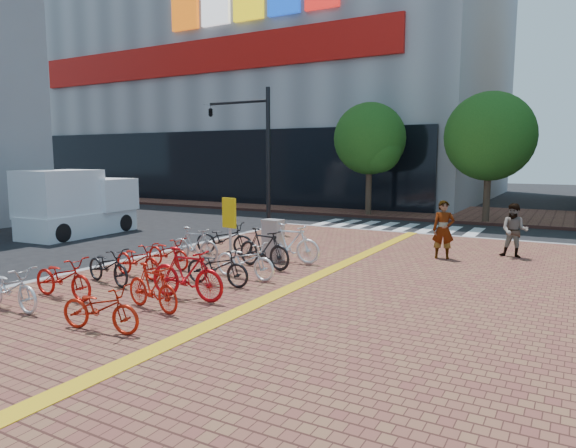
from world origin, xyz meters
The scene contains 28 objects.
ground centered at (0.00, 0.00, 0.00)m, with size 120.00×120.00×0.00m, color black.
sidewalk centered at (3.00, -5.00, 0.07)m, with size 14.00×34.00×0.15m, color brown.
tactile_strip centered at (2.00, -5.00, 0.16)m, with size 0.40×34.00×0.01m, color gold.
kerb_north centered at (3.00, 12.00, 0.08)m, with size 14.00×0.25×0.15m, color gray.
far_sidewalk centered at (0.00, 21.00, 0.07)m, with size 70.00×8.00×0.15m, color brown.
department_store centered at (-15.99, 31.95, 13.98)m, with size 36.00×24.27×28.00m.
crosswalk centered at (0.50, 14.00, 0.01)m, with size 7.50×4.00×0.01m.
street_trees centered at (5.04, 17.45, 4.10)m, with size 16.20×4.60×6.35m.
bike_0 centered at (-2.10, -2.57, 0.60)m, with size 0.60×1.73×0.91m, color silver.
bike_1 centered at (-1.92, -1.48, 0.62)m, with size 0.62×1.78×0.94m, color #B3130C.
bike_2 centered at (-2.10, -0.08, 0.60)m, with size 0.60×1.72×0.90m, color black.
bike_3 centered at (-1.98, 0.78, 0.61)m, with size 0.61×1.75×0.92m, color red.
bike_4 centered at (-2.07, 2.00, 0.59)m, with size 0.58×1.66×0.87m, color #A7120B.
bike_5 centered at (-2.02, 3.08, 0.66)m, with size 0.48×1.71×1.03m, color #A7A8AC.
bike_6 centered at (-1.86, 4.35, 0.67)m, with size 0.69×1.98×1.04m, color black.
bike_7 centered at (0.53, -2.57, 0.58)m, with size 0.57×1.63×0.86m, color #A21A0B.
bike_8 centered at (0.42, -1.17, 0.63)m, with size 0.45×1.58×0.95m, color #B4190C.
bike_9 centered at (0.50, -0.21, 0.72)m, with size 0.54×1.90×1.14m, color red.
bike_10 centered at (0.30, 1.13, 0.61)m, with size 0.61×1.75×0.92m, color black.
bike_11 centered at (0.49, 2.02, 0.63)m, with size 0.63×1.81×0.95m, color white.
bike_12 centered at (0.27, 3.31, 0.71)m, with size 0.53×1.86×1.12m, color black.
bike_13 centered at (0.52, 4.32, 0.72)m, with size 0.54×1.91×1.15m, color white.
pedestrian_a centered at (4.29, 7.15, 1.04)m, with size 0.65×0.43×1.78m, color gray.
pedestrian_b centered at (6.16, 8.40, 0.99)m, with size 0.81×0.63×1.67m, color #535969.
utility_box centered at (-0.06, 4.34, 0.77)m, with size 0.57×0.41×1.24m, color #BCBBC0.
yellow_sign centered at (-0.69, 3.01, 1.50)m, with size 0.53×0.18×1.95m.
traffic_light_pole centered at (-4.87, 9.68, 4.24)m, with size 3.18×1.23×5.92m.
box_truck centered at (-10.25, 5.48, 1.28)m, with size 2.35×4.82×2.71m.
Camera 1 is at (7.76, -8.61, 3.24)m, focal length 32.00 mm.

